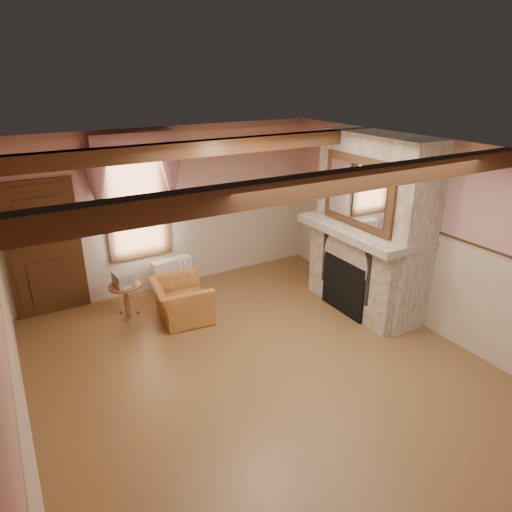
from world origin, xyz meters
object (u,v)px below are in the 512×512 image
mantel_clock (338,209)px  oil_lamp (341,208)px  radiator (172,275)px  armchair (181,300)px  bowl (363,222)px  side_table (126,301)px

mantel_clock → oil_lamp: 0.09m
radiator → mantel_clock: (2.41, -1.46, 1.22)m
armchair → bowl: (2.64, -1.08, 1.15)m
armchair → mantel_clock: size_ratio=3.94×
radiator → armchair: bearing=-109.8°
bowl → mantel_clock: (0.00, 0.61, 0.06)m
armchair → bowl: bearing=-105.9°
side_table → radiator: size_ratio=0.79×
radiator → oil_lamp: bearing=-39.5°
mantel_clock → oil_lamp: oil_lamp is taller
side_table → oil_lamp: 3.75m
armchair → mantel_clock: (2.64, -0.47, 1.21)m
armchair → radiator: bearing=-6.5°
bowl → mantel_clock: 0.61m
armchair → oil_lamp: bearing=-95.5°
armchair → side_table: size_ratio=1.72×
radiator → side_table: bearing=-159.0°
side_table → bowl: bowl is taller
armchair → bowl: 3.07m
side_table → oil_lamp: bearing=-17.1°
mantel_clock → bowl: bearing=-90.0°
mantel_clock → oil_lamp: (0.00, -0.08, 0.04)m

